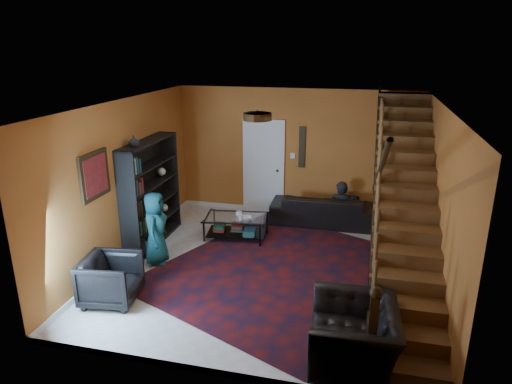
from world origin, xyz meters
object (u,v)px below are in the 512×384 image
(armchair_left, at_px, (111,279))
(coffee_table, at_px, (236,226))
(armchair_right, at_px, (353,337))
(sofa, at_px, (323,209))
(bookshelf, at_px, (151,194))

(armchair_left, relative_size, coffee_table, 0.63)
(armchair_left, bearing_deg, armchair_right, -107.28)
(sofa, bearing_deg, armchair_right, 99.22)
(bookshelf, relative_size, coffee_table, 1.58)
(bookshelf, height_order, armchair_left, bookshelf)
(bookshelf, bearing_deg, armchair_left, -80.68)
(bookshelf, distance_m, sofa, 3.60)
(armchair_left, distance_m, coffee_table, 2.93)
(sofa, distance_m, armchair_right, 4.52)
(armchair_left, xyz_separation_m, coffee_table, (1.16, 2.69, -0.10))
(sofa, distance_m, armchair_left, 4.74)
(bookshelf, height_order, armchair_right, bookshelf)
(sofa, height_order, armchair_right, armchair_right)
(armchair_left, bearing_deg, sofa, -43.36)
(armchair_right, relative_size, coffee_table, 0.92)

